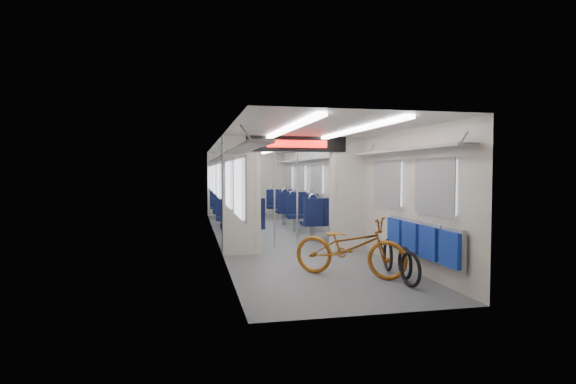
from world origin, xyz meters
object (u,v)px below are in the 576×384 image
object	(u,v)px
seat_bay_far_right	(286,205)
stanchion_near_right	(297,193)
flip_bench	(421,240)
seat_bay_near_right	(312,214)
bike_hoop_a	(410,271)
stanchion_near_left	(275,193)
bike_hoop_c	(388,257)
seat_bay_far_left	(226,204)
bike_hoop_b	(405,265)
seat_bay_near_left	(238,215)
stanchion_far_left	(253,188)
bicycle	(350,247)
stanchion_far_right	(274,188)

from	to	relation	value
seat_bay_far_right	stanchion_near_right	bearing A→B (deg)	-98.81
flip_bench	seat_bay_near_right	bearing A→B (deg)	95.04
bike_hoop_a	stanchion_near_left	xyz separation A→B (m)	(-1.26, 3.58, 0.92)
stanchion_near_right	bike_hoop_c	bearing A→B (deg)	-72.88
bike_hoop_c	seat_bay_near_right	xyz separation A→B (m)	(-0.14, 4.21, 0.31)
seat_bay_far_left	seat_bay_near_right	bearing A→B (deg)	-61.70
bike_hoop_a	stanchion_near_right	distance (m)	3.95
bike_hoop_b	seat_bay_near_left	world-z (taller)	seat_bay_near_left
stanchion_near_right	seat_bay_far_right	bearing A→B (deg)	81.19
flip_bench	stanchion_far_left	bearing A→B (deg)	104.32
stanchion_near_right	seat_bay_far_left	bearing A→B (deg)	103.23
flip_bench	stanchion_far_left	size ratio (longest dim) A/B	0.93
bicycle	flip_bench	distance (m)	1.07
flip_bench	seat_bay_far_left	bearing A→B (deg)	105.55
stanchion_near_left	seat_bay_near_right	bearing A→B (deg)	52.51
bicycle	bike_hoop_b	distance (m)	0.86
stanchion_near_left	stanchion_far_right	xyz separation A→B (m)	(0.59, 3.23, 0.00)
seat_bay_far_right	stanchion_near_left	distance (m)	5.00
stanchion_near_left	stanchion_far_right	distance (m)	3.28
seat_bay_near_left	seat_bay_far_right	size ratio (longest dim) A/B	1.07
seat_bay_near_right	seat_bay_far_right	xyz separation A→B (m)	(0.00, 3.17, -0.00)
seat_bay_near_left	bike_hoop_b	bearing A→B (deg)	-66.37
stanchion_near_right	stanchion_far_left	size ratio (longest dim) A/B	1.00
bike_hoop_b	stanchion_near_left	world-z (taller)	stanchion_near_left
seat_bay_near_right	bike_hoop_b	bearing A→B (deg)	-88.33
seat_bay_near_right	seat_bay_far_right	world-z (taller)	seat_bay_near_right
bike_hoop_a	seat_bay_far_right	size ratio (longest dim) A/B	0.24
flip_bench	stanchion_near_right	bearing A→B (deg)	108.91
bike_hoop_c	stanchion_near_right	size ratio (longest dim) A/B	0.23
bicycle	seat_bay_far_right	xyz separation A→B (m)	(0.60, 7.59, 0.08)
seat_bay_near_right	stanchion_far_right	distance (m)	1.83
bike_hoop_c	stanchion_near_right	world-z (taller)	stanchion_near_right
bicycle	bike_hoop_c	distance (m)	0.80
bicycle	seat_bay_far_right	distance (m)	7.62
seat_bay_near_left	seat_bay_near_right	bearing A→B (deg)	6.14
seat_bay_far_right	bicycle	bearing A→B (deg)	-94.50
seat_bay_far_left	stanchion_far_left	size ratio (longest dim) A/B	0.99
stanchion_far_left	stanchion_near_left	bearing A→B (deg)	-90.02
bike_hoop_b	seat_bay_near_right	size ratio (longest dim) A/B	0.24
bicycle	bike_hoop_b	xyz separation A→B (m)	(0.74, -0.37, -0.24)
seat_bay_near_right	bike_hoop_c	bearing A→B (deg)	-88.13
bike_hoop_a	seat_bay_far_right	bearing A→B (deg)	90.06
bike_hoop_c	seat_bay_far_right	size ratio (longest dim) A/B	0.25
bike_hoop_b	seat_bay_near_left	size ratio (longest dim) A/B	0.22
stanchion_near_left	seat_bay_far_left	bearing A→B (deg)	96.90
bike_hoop_a	seat_bay_far_left	world-z (taller)	seat_bay_far_left
seat_bay_near_right	stanchion_far_left	world-z (taller)	stanchion_far_left
bike_hoop_b	stanchion_far_right	distance (m)	6.51
seat_bay_far_right	stanchion_near_left	size ratio (longest dim) A/B	0.91
stanchion_near_left	stanchion_near_right	xyz separation A→B (m)	(0.54, 0.19, 0.00)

